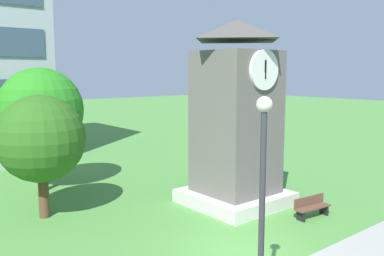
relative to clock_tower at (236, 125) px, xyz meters
name	(u,v)px	position (x,y,z in m)	size (l,w,h in m)	color
ground_plane	(239,250)	(-3.59, -3.78, -3.70)	(160.00, 160.00, 0.00)	#4C893D
clock_tower	(236,125)	(0.00, 0.00, 0.00)	(4.21, 4.21, 8.44)	#605B56
park_bench	(312,207)	(1.17, -3.40, -3.24)	(1.84, 0.67, 0.88)	brown
street_lamp	(262,190)	(-6.53, -7.31, -0.21)	(0.36, 0.36, 5.60)	#333338
tree_by_building	(41,139)	(-7.63, 3.79, -0.33)	(3.66, 3.66, 5.22)	#513823
tree_near_tower	(41,110)	(-6.17, 7.83, 0.52)	(4.28, 4.28, 6.38)	#513823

